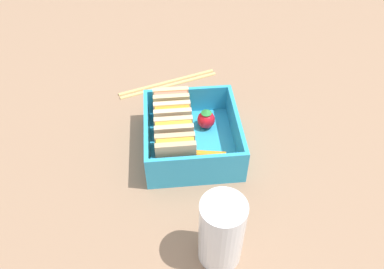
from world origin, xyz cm
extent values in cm
cube|color=#916F54|center=(0.00, 0.00, -1.00)|extent=(120.00, 120.00, 2.00)
cube|color=#2EA0CE|center=(0.00, 0.00, 0.60)|extent=(15.34, 14.08, 1.20)
cube|color=#2EA0CE|center=(0.00, 6.74, 3.50)|extent=(15.34, 0.60, 4.60)
cube|color=#2EA0CE|center=(0.00, -6.74, 3.50)|extent=(15.34, 0.60, 4.60)
cube|color=#2EA0CE|center=(-7.37, 0.00, 3.50)|extent=(0.60, 12.88, 4.60)
cube|color=#2EA0CE|center=(7.37, 0.00, 3.50)|extent=(0.60, 12.88, 4.60)
cube|color=tan|center=(-5.95, 2.76, 4.13)|extent=(0.87, 5.52, 5.85)
cube|color=yellow|center=(-5.08, 2.76, 4.13)|extent=(0.87, 5.08, 5.38)
cube|color=tan|center=(-4.21, 2.76, 4.13)|extent=(0.87, 5.52, 5.85)
cube|color=#D6B58B|center=(-2.56, 2.76, 4.13)|extent=(0.87, 5.52, 5.85)
cube|color=yellow|center=(-1.69, 2.76, 4.13)|extent=(0.87, 5.08, 5.38)
cube|color=#D6B58B|center=(-0.82, 2.76, 4.13)|extent=(0.87, 5.52, 5.85)
cube|color=beige|center=(0.82, 2.76, 4.13)|extent=(0.87, 5.52, 5.85)
cube|color=orange|center=(1.69, 2.76, 4.13)|extent=(0.87, 5.08, 5.38)
cube|color=beige|center=(2.56, 2.76, 4.13)|extent=(0.87, 5.52, 5.85)
cube|color=#DFC284|center=(4.21, 2.76, 4.13)|extent=(0.87, 5.52, 5.85)
cube|color=#D87259|center=(5.08, 2.76, 4.13)|extent=(0.87, 5.08, 5.38)
cube|color=#DFC284|center=(5.95, 2.76, 4.13)|extent=(0.87, 5.52, 5.85)
cylinder|color=orange|center=(-3.54, -2.45, 1.77)|extent=(1.88, 4.56, 1.14)
sphere|color=red|center=(3.22, -2.55, 2.61)|extent=(2.83, 2.83, 2.83)
cone|color=#2D8B3C|center=(3.22, -2.55, 4.33)|extent=(1.70, 1.70, 0.60)
cylinder|color=tan|center=(15.97, 2.73, 0.35)|extent=(6.55, 18.13, 0.70)
cylinder|color=tan|center=(17.00, 3.06, 0.35)|extent=(6.55, 18.13, 0.70)
cylinder|color=white|center=(-18.20, -1.61, 5.00)|extent=(5.22, 5.22, 9.99)
camera|label=1|loc=(-40.07, 3.82, 42.61)|focal=35.00mm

